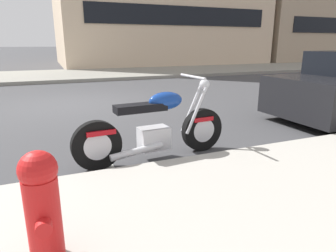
{
  "coord_description": "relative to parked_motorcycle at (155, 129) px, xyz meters",
  "views": [
    {
      "loc": [
        -0.64,
        -7.88,
        1.54
      ],
      "look_at": [
        0.81,
        -4.34,
        0.47
      ],
      "focal_mm": 31.9,
      "sensor_mm": 36.0,
      "label": 1
    }
  ],
  "objects": [
    {
      "name": "parking_stall_stripe",
      "position": [
        -0.66,
        0.28,
        -0.42
      ],
      "size": [
        0.12,
        2.2,
        0.01
      ],
      "primitive_type": "cube",
      "color": "silver",
      "rests_on": "ground"
    },
    {
      "name": "sidewalk_far_curb",
      "position": [
        11.34,
        11.34,
        -0.36
      ],
      "size": [
        120.0,
        5.0,
        0.14
      ],
      "primitive_type": "cube",
      "color": "gray",
      "rests_on": "ground"
    },
    {
      "name": "parked_motorcycle",
      "position": [
        0.0,
        0.0,
        0.0
      ],
      "size": [
        2.18,
        0.62,
        1.11
      ],
      "rotation": [
        0.0,
        0.0,
        0.08
      ],
      "color": "black",
      "rests_on": "ground"
    },
    {
      "name": "fire_hydrant",
      "position": [
        -1.4,
        -1.74,
        0.12
      ],
      "size": [
        0.24,
        0.36,
        0.76
      ],
      "color": "red",
      "rests_on": "sidewalk_near_curb"
    },
    {
      "name": "ground_plane",
      "position": [
        -0.66,
        4.26,
        -0.43
      ],
      "size": [
        260.0,
        260.0,
        0.0
      ],
      "primitive_type": "plane",
      "color": "#3D3D3F"
    }
  ]
}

